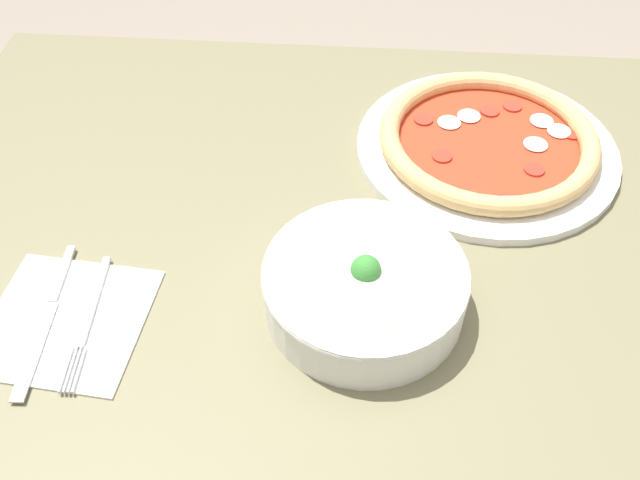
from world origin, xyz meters
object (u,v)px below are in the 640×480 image
(pizza, at_px, (488,142))
(fork, at_px, (89,319))
(knife, at_px, (49,311))
(bowl, at_px, (366,285))

(pizza, height_order, fork, pizza)
(pizza, bearing_deg, knife, 32.26)
(pizza, xyz_separation_m, bowl, (0.15, 0.27, 0.02))
(pizza, distance_m, bowl, 0.31)
(bowl, bearing_deg, fork, 8.82)
(bowl, distance_m, knife, 0.34)
(pizza, relative_size, fork, 1.94)
(fork, height_order, knife, same)
(pizza, relative_size, knife, 1.69)
(knife, bearing_deg, fork, 78.31)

